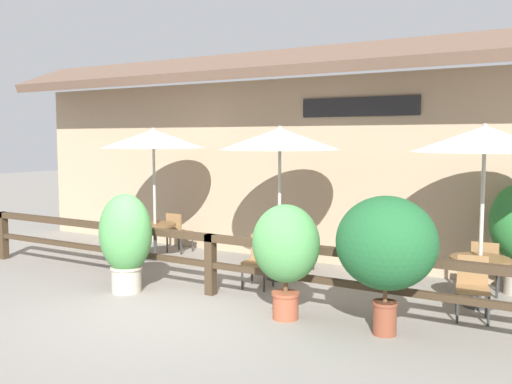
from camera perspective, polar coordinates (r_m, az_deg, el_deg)
name	(u,v)px	position (r m, az deg, el deg)	size (l,w,h in m)	color
ground_plane	(167,312)	(8.25, -8.90, -11.78)	(60.00, 60.00, 0.00)	gray
building_facade	(300,151)	(11.33, 4.45, 4.07)	(14.28, 1.49, 4.23)	tan
patio_railing	(210,251)	(8.88, -4.58, -5.86)	(10.40, 0.14, 0.95)	#3D2D1E
patio_umbrella_near	(153,139)	(11.53, -10.21, 5.25)	(2.05, 2.05, 2.64)	#B7B2A8
dining_table_near	(155,231)	(11.68, -10.06, -3.84)	(0.84, 0.84, 0.71)	brown
chair_near_streetside	(128,241)	(11.22, -12.70, -4.76)	(0.43, 0.43, 0.85)	olive
chair_near_wallside	(178,231)	(12.23, -7.84, -3.84)	(0.43, 0.43, 0.85)	olive
patio_umbrella_middle	(280,139)	(9.70, 2.40, 5.31)	(2.05, 2.05, 2.64)	#B7B2A8
dining_table_middle	(279,246)	(9.88, 2.35, -5.45)	(0.84, 0.84, 0.71)	brown
chair_middle_streetside	(259,259)	(9.34, 0.35, -6.67)	(0.47, 0.47, 0.85)	olive
chair_middle_wallside	(297,246)	(10.46, 4.14, -5.37)	(0.48, 0.48, 0.85)	olive
patio_umbrella_far	(485,139)	(8.69, 21.91, 4.91)	(2.05, 2.05, 2.64)	#B7B2A8
dining_table_far	(480,268)	(8.89, 21.49, -7.05)	(0.84, 0.84, 0.71)	brown
chair_far_streetside	(473,285)	(8.26, 20.84, -8.65)	(0.50, 0.50, 0.85)	olive
chair_far_wallside	(485,265)	(9.57, 21.94, -6.78)	(0.45, 0.45, 0.85)	olive
potted_plant_broad_leaf	(386,245)	(7.18, 12.89, -5.16)	(1.25, 1.13, 1.73)	brown
potted_plant_small_flowering	(286,247)	(7.65, 3.00, -5.52)	(0.93, 0.83, 1.55)	#9E4C33
potted_plant_corner_fern	(126,238)	(9.22, -12.91, -4.49)	(0.87, 0.78, 1.56)	#B7AD99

